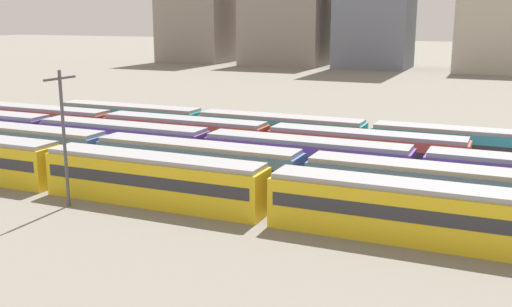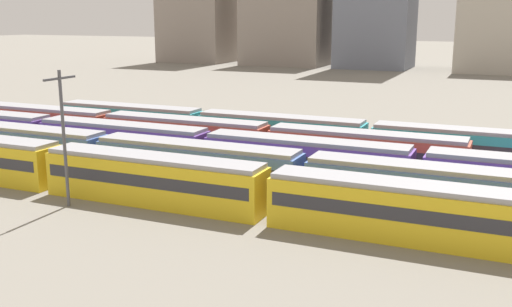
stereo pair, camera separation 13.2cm
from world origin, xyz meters
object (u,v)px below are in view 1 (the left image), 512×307
(train_track_0, at_px, (408,211))
(train_track_2, at_px, (419,171))
(train_track_3, at_px, (184,135))
(catenary_pole_0, at_px, (64,132))
(train_track_4, at_px, (469,148))

(train_track_0, height_order, train_track_2, same)
(train_track_3, relative_size, catenary_pole_0, 5.49)
(train_track_2, bearing_deg, train_track_3, 167.98)
(train_track_2, relative_size, train_track_3, 2.02)
(train_track_2, distance_m, train_track_3, 24.97)
(train_track_4, bearing_deg, catenary_pole_0, -138.05)
(train_track_0, height_order, train_track_3, same)
(train_track_3, bearing_deg, train_track_0, -31.65)
(catenary_pole_0, bearing_deg, train_track_4, 41.95)
(train_track_0, distance_m, train_track_3, 29.73)
(train_track_2, height_order, catenary_pole_0, catenary_pole_0)
(train_track_2, bearing_deg, catenary_pole_0, -150.13)
(train_track_2, xyz_separation_m, train_track_3, (-24.42, 5.20, -0.00))
(train_track_3, relative_size, train_track_4, 0.60)
(train_track_0, height_order, train_track_4, same)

